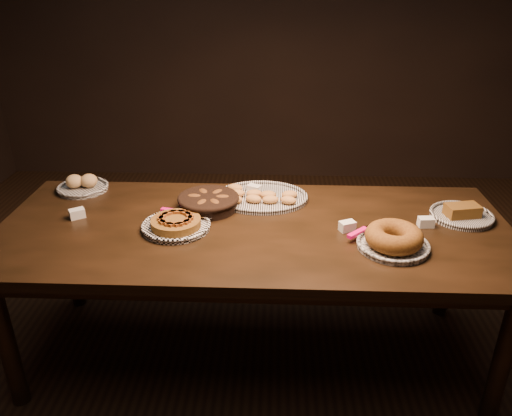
{
  "coord_description": "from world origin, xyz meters",
  "views": [
    {
      "loc": [
        0.09,
        -2.06,
        1.84
      ],
      "look_at": [
        0.01,
        0.05,
        0.82
      ],
      "focal_mm": 35.0,
      "sensor_mm": 36.0,
      "label": 1
    }
  ],
  "objects_px": {
    "apple_tart_plate": "(176,224)",
    "madeleine_platter": "(261,197)",
    "bundt_cake_plate": "(393,239)",
    "buffet_table": "(254,240)"
  },
  "relations": [
    {
      "from": "apple_tart_plate",
      "to": "madeleine_platter",
      "type": "distance_m",
      "value": 0.5
    },
    {
      "from": "apple_tart_plate",
      "to": "bundt_cake_plate",
      "type": "distance_m",
      "value": 0.97
    },
    {
      "from": "buffet_table",
      "to": "madeleine_platter",
      "type": "bearing_deg",
      "value": 85.83
    },
    {
      "from": "bundt_cake_plate",
      "to": "madeleine_platter",
      "type": "bearing_deg",
      "value": 136.4
    },
    {
      "from": "buffet_table",
      "to": "bundt_cake_plate",
      "type": "bearing_deg",
      "value": -16.02
    },
    {
      "from": "madeleine_platter",
      "to": "bundt_cake_plate",
      "type": "distance_m",
      "value": 0.75
    },
    {
      "from": "apple_tart_plate",
      "to": "madeleine_platter",
      "type": "relative_size",
      "value": 0.68
    },
    {
      "from": "buffet_table",
      "to": "madeleine_platter",
      "type": "distance_m",
      "value": 0.31
    },
    {
      "from": "apple_tart_plate",
      "to": "madeleine_platter",
      "type": "bearing_deg",
      "value": 54.72
    },
    {
      "from": "buffet_table",
      "to": "apple_tart_plate",
      "type": "bearing_deg",
      "value": -174.13
    }
  ]
}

